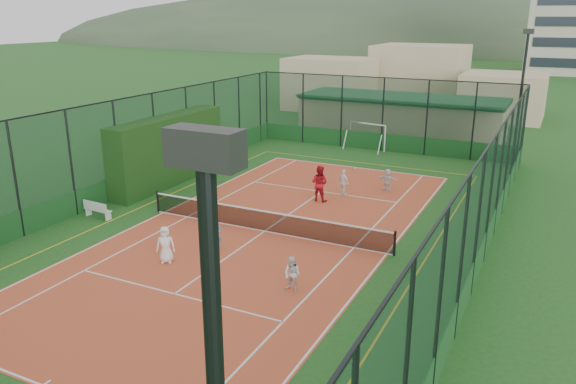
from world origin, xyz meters
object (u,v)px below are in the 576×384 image
child_far_right (344,182)px  floodlight_ne (520,100)px  child_far_back (387,180)px  clubhouse (401,117)px  futsal_goal_far (367,136)px  child_far_left (208,192)px  child_near_right (292,274)px  coach (319,183)px  child_near_mid (216,235)px  child_near_left (166,245)px  white_bench (98,209)px

child_far_right → floodlight_ne: bearing=-95.2°
child_far_back → clubhouse: bearing=-66.1°
futsal_goal_far → child_far_left: 15.60m
floodlight_ne → child_near_right: 21.93m
futsal_goal_far → coach: 12.08m
child_near_mid → floodlight_ne: bearing=37.1°
child_far_left → child_far_right: (5.26, 4.76, -0.10)m
futsal_goal_far → child_near_mid: 19.59m
futsal_goal_far → child_far_right: (2.25, -10.55, -0.22)m
clubhouse → child_near_right: (3.48, -26.44, -0.94)m
child_near_left → coach: size_ratio=0.78×
white_bench → child_far_back: child_far_back is taller
futsal_goal_far → child_near_mid: bearing=-79.1°
futsal_goal_far → clubhouse: bearing=88.8°
futsal_goal_far → child_far_left: futsal_goal_far is taller
clubhouse → child_near_left: size_ratio=10.58×
floodlight_ne → child_near_right: floodlight_ne is taller
child_near_left → child_near_right: (5.33, 0.00, -0.09)m
white_bench → child_far_back: (10.88, 9.96, 0.20)m
clubhouse → child_far_left: size_ratio=9.72×
white_bench → child_near_right: (11.28, -2.59, 0.22)m
floodlight_ne → coach: floodlight_ne is taller
white_bench → child_near_mid: (7.03, -0.80, 0.27)m
floodlight_ne → coach: (-8.12, -11.65, -3.19)m
white_bench → child_near_right: bearing=-9.3°
child_near_left → child_far_back: bearing=39.5°
floodlight_ne → child_near_mid: 21.69m
child_far_right → coach: bearing=92.8°
child_far_left → coach: size_ratio=0.85×
child_near_right → coach: coach is taller
futsal_goal_far → child_far_right: bearing=-67.8°
clubhouse → white_bench: clubhouse is taller
clubhouse → futsal_goal_far: bearing=-101.3°
futsal_goal_far → child_far_right: size_ratio=2.07×
child_near_mid → child_near_right: child_near_mid is taller
child_far_right → child_far_left: bearing=72.8°
coach → child_near_right: bearing=111.8°
coach → child_near_mid: bearing=84.8°
child_near_mid → white_bench: bearing=146.5°
white_bench → coach: 10.73m
floodlight_ne → coach: bearing=-124.9°
white_bench → child_near_mid: child_near_mid is taller
clubhouse → child_far_right: 15.69m
white_bench → coach: coach is taller
child_near_left → child_far_back: child_near_left is taller
futsal_goal_far → child_near_right: bearing=-68.0°
child_far_left → child_far_back: child_far_left is taller
clubhouse → child_far_left: clubhouse is taller
futsal_goal_far → coach: bearing=-72.8°
clubhouse → floodlight_ne: bearing=-32.1°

